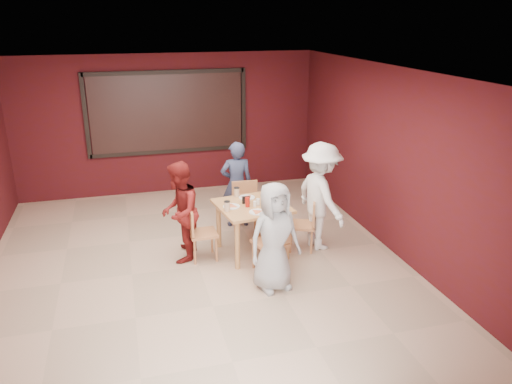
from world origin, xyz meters
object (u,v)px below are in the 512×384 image
object	(u,v)px
dining_table	(252,211)
diner_left	(180,212)
diner_front	(274,237)
chair_right	(306,222)
diner_right	(321,196)
chair_front	(273,241)
diner_back	(237,184)
chair_back	(246,205)
chair_left	(198,230)

from	to	relation	value
dining_table	diner_left	world-z (taller)	diner_left
diner_front	diner_left	size ratio (longest dim) A/B	0.99
chair_right	diner_right	distance (m)	0.45
chair_front	diner_back	bearing A→B (deg)	92.80
chair_front	chair_right	xyz separation A→B (m)	(0.73, 0.59, -0.03)
dining_table	chair_back	distance (m)	0.77
chair_left	diner_right	world-z (taller)	diner_right
chair_front	diner_left	world-z (taller)	diner_left
diner_left	diner_right	size ratio (longest dim) A/B	0.89
chair_back	chair_right	distance (m)	1.13
dining_table	chair_front	distance (m)	0.73
diner_right	chair_front	bearing A→B (deg)	111.78
dining_table	diner_back	bearing A→B (deg)	88.69
chair_left	chair_right	distance (m)	1.67
chair_back	diner_back	distance (m)	0.46
dining_table	chair_back	bearing A→B (deg)	82.71
dining_table	chair_left	world-z (taller)	dining_table
diner_left	chair_right	bearing A→B (deg)	101.11
dining_table	diner_front	xyz separation A→B (m)	(0.01, -1.10, 0.05)
diner_front	diner_back	xyz separation A→B (m)	(0.02, 2.22, 0.00)
chair_right	diner_left	size ratio (longest dim) A/B	0.55
chair_front	dining_table	bearing A→B (deg)	99.29
chair_back	diner_right	bearing A→B (deg)	-39.55
chair_left	diner_back	world-z (taller)	diner_back
diner_front	diner_left	distance (m)	1.61
diner_front	diner_left	xyz separation A→B (m)	(-1.09, 1.19, 0.01)
chair_back	dining_table	bearing A→B (deg)	-97.29
dining_table	diner_back	world-z (taller)	diner_back
chair_back	diner_right	size ratio (longest dim) A/B	0.52
diner_front	diner_right	world-z (taller)	diner_right
diner_left	diner_back	bearing A→B (deg)	149.97
chair_front	chair_right	size ratio (longest dim) A/B	1.07
dining_table	diner_back	distance (m)	1.12
diner_front	diner_back	size ratio (longest dim) A/B	0.99
chair_left	chair_back	bearing A→B (deg)	38.63
chair_front	chair_back	world-z (taller)	chair_back
chair_front	diner_right	world-z (taller)	diner_right
diner_back	diner_right	xyz separation A→B (m)	(1.05, -1.20, 0.10)
chair_front	diner_front	distance (m)	0.48
chair_right	diner_front	bearing A→B (deg)	-130.14
chair_left	diner_right	bearing A→B (deg)	-2.32
dining_table	chair_left	distance (m)	0.86
dining_table	diner_right	xyz separation A→B (m)	(1.08, -0.08, 0.16)
dining_table	chair_right	bearing A→B (deg)	-7.50
diner_front	diner_left	world-z (taller)	diner_left
dining_table	chair_back	size ratio (longest dim) A/B	1.28
chair_back	diner_back	world-z (taller)	diner_back
chair_left	chair_right	xyz separation A→B (m)	(1.67, -0.11, -0.00)
dining_table	chair_right	xyz separation A→B (m)	(0.84, -0.11, -0.22)
chair_front	chair_left	distance (m)	1.17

